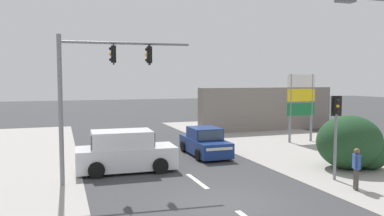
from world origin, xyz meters
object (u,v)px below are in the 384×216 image
(sedan_kerbside_parked, at_px, (205,143))
(pedestal_signal_right_kerb, at_px, (336,123))
(traffic_signal_mast, at_px, (94,82))
(shopping_plaza_sign, at_px, (301,98))
(pedestrian_at_kerb, at_px, (356,167))
(suv_oncoming_mid, at_px, (125,152))

(sedan_kerbside_parked, bearing_deg, pedestal_signal_right_kerb, -64.45)
(traffic_signal_mast, relative_size, pedestal_signal_right_kerb, 1.69)
(traffic_signal_mast, distance_m, sedan_kerbside_parked, 8.14)
(shopping_plaza_sign, distance_m, pedestrian_at_kerb, 11.45)
(suv_oncoming_mid, relative_size, pedestrian_at_kerb, 2.82)
(pedestrian_at_kerb, bearing_deg, traffic_signal_mast, 154.95)
(pedestal_signal_right_kerb, relative_size, sedan_kerbside_parked, 0.84)
(suv_oncoming_mid, bearing_deg, pedestrian_at_kerb, -37.22)
(suv_oncoming_mid, height_order, sedan_kerbside_parked, suv_oncoming_mid)
(suv_oncoming_mid, xyz_separation_m, pedestrian_at_kerb, (7.82, -5.94, 0.04))
(shopping_plaza_sign, relative_size, sedan_kerbside_parked, 1.08)
(pedestal_signal_right_kerb, height_order, suv_oncoming_mid, pedestal_signal_right_kerb)
(shopping_plaza_sign, height_order, suv_oncoming_mid, shopping_plaza_sign)
(traffic_signal_mast, distance_m, suv_oncoming_mid, 3.92)
(pedestal_signal_right_kerb, distance_m, pedestrian_at_kerb, 2.09)
(shopping_plaza_sign, distance_m, suv_oncoming_mid, 13.45)
(traffic_signal_mast, relative_size, suv_oncoming_mid, 1.30)
(traffic_signal_mast, bearing_deg, shopping_plaza_sign, 22.68)
(traffic_signal_mast, bearing_deg, pedestal_signal_right_kerb, -16.88)
(traffic_signal_mast, relative_size, shopping_plaza_sign, 1.30)
(sedan_kerbside_parked, xyz_separation_m, pedestrian_at_kerb, (3.00, -8.20, 0.22))
(pedestal_signal_right_kerb, bearing_deg, shopping_plaza_sign, 62.63)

